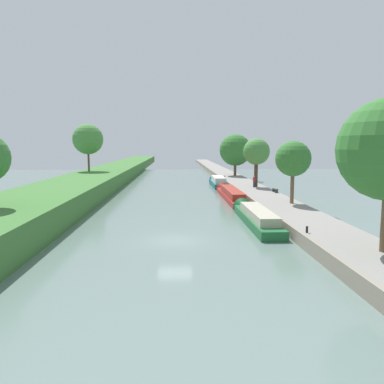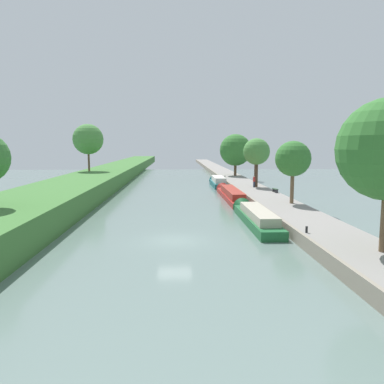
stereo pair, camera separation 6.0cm
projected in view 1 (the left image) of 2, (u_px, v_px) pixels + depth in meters
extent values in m
plane|color=slate|center=(175.00, 240.00, 27.00)|extent=(160.00, 160.00, 0.00)
cube|color=gray|center=(323.00, 232.00, 27.43)|extent=(4.47, 260.00, 0.92)
cube|color=gray|center=(292.00, 232.00, 27.32)|extent=(0.25, 260.00, 0.97)
cube|color=#1E6033|center=(257.00, 220.00, 32.30)|extent=(2.01, 12.06, 0.75)
cube|color=#B2A893|center=(259.00, 213.00, 31.61)|extent=(1.65, 8.44, 0.71)
cone|color=#1E6033|center=(243.00, 208.00, 38.88)|extent=(1.91, 1.21, 1.91)
cube|color=maroon|center=(231.00, 197.00, 47.65)|extent=(1.93, 15.50, 0.59)
cube|color=maroon|center=(232.00, 192.00, 46.80)|extent=(1.58, 10.85, 0.80)
cone|color=maroon|center=(223.00, 189.00, 55.91)|extent=(1.84, 1.16, 1.84)
cube|color=#195B60|center=(218.00, 184.00, 62.55)|extent=(2.12, 9.49, 0.77)
cube|color=silver|center=(219.00, 179.00, 61.98)|extent=(1.74, 6.64, 0.89)
cone|color=#195B60|center=(215.00, 181.00, 67.88)|extent=(2.02, 1.27, 2.02)
cylinder|color=brown|center=(292.00, 186.00, 38.04)|extent=(0.38, 0.38, 3.60)
sphere|color=#33702D|center=(293.00, 159.00, 37.69)|extent=(3.61, 3.61, 3.61)
cylinder|color=#4C3828|center=(256.00, 173.00, 53.11)|extent=(0.53, 0.53, 4.02)
sphere|color=#47843D|center=(256.00, 152.00, 52.73)|extent=(3.77, 3.77, 3.77)
cylinder|color=brown|center=(235.00, 167.00, 72.92)|extent=(0.52, 0.52, 3.33)
sphere|color=#33702D|center=(235.00, 150.00, 72.49)|extent=(6.18, 6.18, 6.18)
cylinder|color=brown|center=(89.00, 159.00, 65.00)|extent=(0.35, 0.35, 4.12)
sphere|color=#47843D|center=(88.00, 139.00, 64.56)|extent=(5.26, 5.26, 5.26)
cylinder|color=#282D42|center=(254.00, 184.00, 52.84)|extent=(0.26, 0.26, 0.82)
cylinder|color=#B22D28|center=(254.00, 179.00, 52.75)|extent=(0.34, 0.34, 0.62)
sphere|color=tan|center=(254.00, 176.00, 52.70)|extent=(0.22, 0.22, 0.22)
cylinder|color=black|center=(307.00, 229.00, 25.36)|extent=(0.16, 0.16, 0.45)
cylinder|color=black|center=(225.00, 177.00, 67.52)|extent=(0.16, 0.16, 0.45)
cube|color=#333338|center=(276.00, 191.00, 46.65)|extent=(0.40, 0.08, 0.41)
cube|color=#333338|center=(274.00, 190.00, 47.84)|extent=(0.40, 0.08, 0.41)
cube|color=#2D4733|center=(275.00, 189.00, 47.21)|extent=(0.44, 1.50, 0.06)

